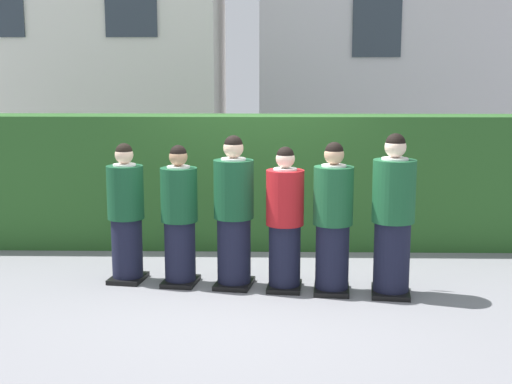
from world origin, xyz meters
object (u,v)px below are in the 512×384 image
Objects in this scene: student_front_row_4 at (333,222)px; student_front_row_5 at (393,219)px; student_in_red_blazer at (285,222)px; student_front_row_2 at (234,215)px; student_front_row_1 at (179,219)px; student_front_row_0 at (126,216)px.

student_front_row_5 is at bearing -6.86° from student_front_row_4.
student_in_red_blazer is at bearing 169.99° from student_front_row_4.
student_in_red_blazer is at bearing -9.95° from student_front_row_2.
student_front_row_2 reaches higher than student_in_red_blazer.
student_front_row_1 is at bearing 171.87° from student_front_row_5.
student_front_row_2 reaches higher than student_front_row_1.
student_front_row_1 is (0.60, -0.11, -0.00)m from student_front_row_0.
student_front_row_5 is at bearing -8.13° from student_front_row_1.
student_front_row_5 is (2.25, -0.32, 0.08)m from student_front_row_1.
student_in_red_blazer is 0.91× the size of student_front_row_5.
student_front_row_2 is 1.67m from student_front_row_5.
student_front_row_0 reaches higher than student_in_red_blazer.
student_in_red_blazer is at bearing -7.98° from student_front_row_1.
student_front_row_2 is 0.97× the size of student_front_row_5.
student_front_row_1 is at bearing -10.08° from student_front_row_0.
student_front_row_4 is 0.94× the size of student_front_row_5.
student_front_row_1 is 0.96× the size of student_front_row_4.
student_front_row_2 reaches higher than student_front_row_0.
student_front_row_5 is (0.61, -0.07, 0.05)m from student_front_row_4.
student_in_red_blazer is (1.14, -0.16, 0.00)m from student_front_row_1.
student_in_red_blazer is at bearing 171.71° from student_front_row_5.
student_front_row_0 is at bearing 171.85° from student_front_row_2.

